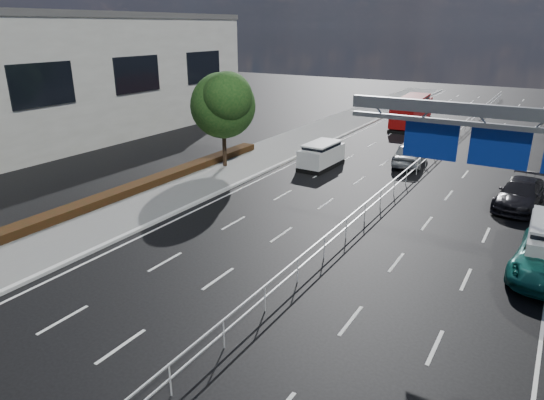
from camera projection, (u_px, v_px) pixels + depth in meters
The scene contains 12 objects.
ground at pixel (191, 378), 13.73m from camera, with size 160.00×160.00×0.00m, color black.
kerb_near at pixel (4, 291), 18.07m from camera, with size 0.25×140.00×0.15m, color silver.
median_fence at pixel (414, 170), 31.68m from camera, with size 0.05×85.00×1.02m.
hedge_near at pixel (49, 219), 24.09m from camera, with size 1.00×36.00×0.44m, color black.
overhead_gantry at pixel (523, 143), 16.66m from camera, with size 10.24×0.38×7.45m.
near_building at pixel (52, 81), 41.09m from camera, with size 12.00×38.00×10.00m, color beige.
near_tree_back at pixel (223, 102), 32.44m from camera, with size 4.84×4.51×6.69m.
white_minivan at pixel (321, 155), 33.86m from camera, with size 1.91×4.14×1.77m.
red_bus at pixel (412, 111), 47.89m from camera, with size 2.85×9.61×2.83m.
near_car_silver at pixel (410, 153), 34.62m from camera, with size 1.98×4.91×1.67m, color #9DA0A4.
near_car_dark at pixel (411, 107), 55.26m from camera, with size 1.49×4.28×1.41m, color black.
parked_car_dark at pixel (520, 194), 26.48m from camera, with size 2.07×5.10×1.48m, color black.
Camera 1 is at (7.75, -8.41, 9.41)m, focal length 32.00 mm.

